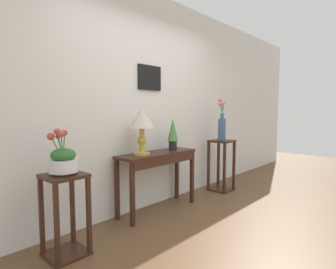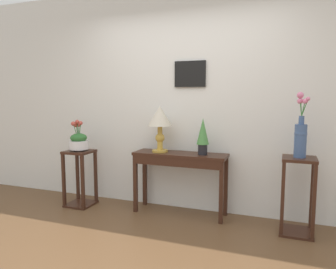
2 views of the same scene
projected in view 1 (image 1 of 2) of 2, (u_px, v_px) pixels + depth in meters
name	position (u px, v px, depth m)	size (l,w,h in m)	color
ground_plane	(251.00, 245.00, 2.63)	(12.00, 12.00, 0.01)	brown
back_wall_with_art	(142.00, 101.00, 3.55)	(9.00, 0.13, 2.80)	silver
console_table	(159.00, 162.00, 3.45)	(1.13, 0.34, 0.76)	#381E14
table_lamp	(142.00, 121.00, 3.23)	(0.30, 0.30, 0.57)	gold
potted_plant_on_console	(173.00, 133.00, 3.63)	(0.14, 0.14, 0.43)	black
pedestal_stand_left	(65.00, 215.00, 2.40)	(0.33, 0.33, 0.73)	#381E14
planter_bowl_wide_left	(63.00, 160.00, 2.36)	(0.25, 0.25, 0.40)	silver
pedestal_stand_right	(221.00, 165.00, 4.38)	(0.33, 0.33, 0.81)	#381E14
flower_vase_tall_right	(222.00, 125.00, 4.32)	(0.13, 0.13, 0.66)	#3D5684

